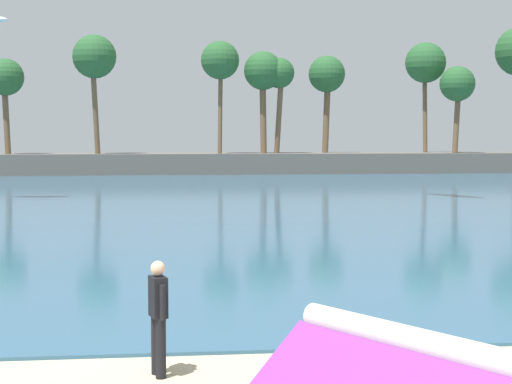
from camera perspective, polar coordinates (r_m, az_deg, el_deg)
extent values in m
cube|color=#33607F|center=(60.95, -6.25, 0.91)|extent=(220.00, 97.14, 0.06)
cube|color=#605B54|center=(69.47, -6.25, 2.02)|extent=(113.01, 6.00, 1.80)
cylinder|color=brown|center=(69.07, 1.66, 5.64)|extent=(0.82, 0.86, 6.92)
sphere|color=#285B2D|center=(69.25, 1.66, 8.49)|extent=(2.62, 2.62, 2.62)
cylinder|color=brown|center=(68.47, -11.41, 6.08)|extent=(0.76, 0.72, 8.12)
sphere|color=#285B2D|center=(68.73, -11.46, 9.45)|extent=(3.64, 3.64, 3.64)
cylinder|color=brown|center=(74.49, 11.96, 5.91)|extent=(0.45, 0.86, 8.12)
sphere|color=#285B2D|center=(74.73, 12.01, 9.02)|extent=(3.67, 3.67, 3.67)
cylinder|color=brown|center=(72.62, 14.13, 5.11)|extent=(0.83, 0.70, 6.09)
sphere|color=#285B2D|center=(72.74, 14.18, 7.50)|extent=(3.10, 3.10, 3.10)
cylinder|color=brown|center=(69.82, -17.40, 5.22)|extent=(0.70, 0.56, 6.39)
sphere|color=#285B2D|center=(69.96, -17.46, 7.83)|extent=(3.08, 3.08, 3.08)
cylinder|color=brown|center=(68.16, -2.57, 6.08)|extent=(0.50, 0.68, 7.90)
sphere|color=#285B2D|center=(68.41, -2.58, 9.38)|extent=(3.25, 3.25, 3.25)
cylinder|color=brown|center=(72.10, 5.05, 5.61)|extent=(0.83, 0.77, 7.04)
sphere|color=#285B2D|center=(72.28, 5.07, 8.39)|extent=(3.27, 3.27, 3.27)
cylinder|color=brown|center=(68.92, 0.51, 5.72)|extent=(0.63, 0.72, 7.10)
sphere|color=#285B2D|center=(69.11, 0.51, 8.66)|extent=(3.31, 3.31, 3.31)
cylinder|color=white|center=(8.88, 13.18, -10.76)|extent=(2.47, 3.53, 0.30)
cylinder|color=black|center=(11.58, -6.81, -11.02)|extent=(0.15, 0.15, 0.86)
cylinder|color=black|center=(11.78, -7.12, -10.76)|extent=(0.15, 0.15, 0.86)
cube|color=black|center=(11.52, -7.00, -7.43)|extent=(0.29, 0.38, 0.58)
sphere|color=beige|center=(11.44, -7.02, -5.42)|extent=(0.21, 0.21, 0.21)
cylinder|color=black|center=(11.31, -6.67, -7.85)|extent=(0.09, 0.09, 0.50)
cylinder|color=black|center=(11.74, -7.31, -7.41)|extent=(0.09, 0.09, 0.50)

